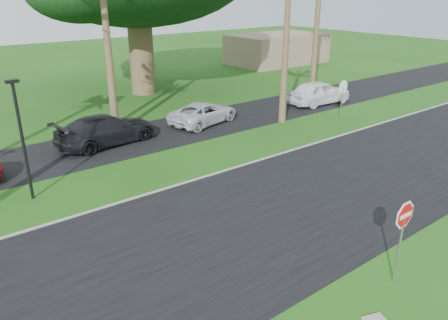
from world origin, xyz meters
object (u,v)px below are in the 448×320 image
(stop_sign_near, at_px, (403,226))
(car_minivan, at_px, (204,113))
(car_pickup, at_px, (319,93))
(car_dark, at_px, (106,130))
(stop_sign_far, at_px, (343,92))

(stop_sign_near, xyz_separation_m, car_minivan, (4.51, 15.59, -1.14))
(car_pickup, bearing_deg, car_dark, 89.59)
(stop_sign_near, height_order, stop_sign_far, same)
(car_pickup, bearing_deg, stop_sign_near, 140.82)
(stop_sign_near, distance_m, stop_sign_far, 15.91)
(stop_sign_near, xyz_separation_m, car_pickup, (13.55, 14.52, -0.96))
(stop_sign_far, xyz_separation_m, car_dark, (-13.09, 4.65, -1.00))
(stop_sign_near, relative_size, car_pickup, 0.55)
(car_dark, bearing_deg, stop_sign_near, 178.59)
(car_dark, height_order, car_minivan, car_dark)
(stop_sign_near, bearing_deg, car_dark, 95.81)
(stop_sign_far, relative_size, car_dark, 0.49)
(stop_sign_far, relative_size, car_minivan, 0.57)
(stop_sign_near, height_order, car_pickup, stop_sign_near)
(stop_sign_near, distance_m, car_pickup, 19.89)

